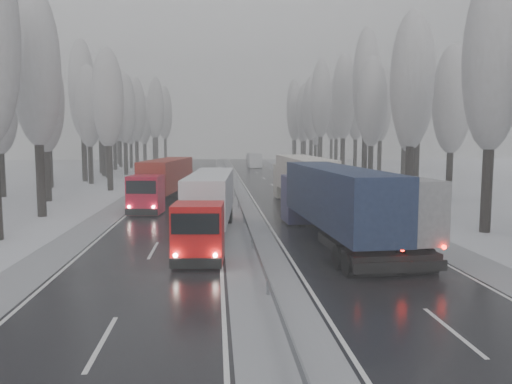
{
  "coord_description": "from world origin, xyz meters",
  "views": [
    {
      "loc": [
        -1.93,
        -14.18,
        5.88
      ],
      "look_at": [
        0.86,
        20.15,
        2.2
      ],
      "focal_mm": 35.0,
      "sensor_mm": 36.0,
      "label": 1
    }
  ],
  "objects": [
    {
      "name": "tree_63",
      "position": [
        -21.85,
        47.73,
        10.89
      ],
      "size": [
        3.6,
        3.6,
        16.88
      ],
      "color": "black",
      "rests_on": "ground"
    },
    {
      "name": "tree_24",
      "position": [
        17.9,
        51.02,
        13.19
      ],
      "size": [
        3.6,
        3.6,
        20.49
      ],
      "color": "black",
      "rests_on": "ground"
    },
    {
      "name": "tree_18",
      "position": [
        14.51,
        27.03,
        10.7
      ],
      "size": [
        3.6,
        3.6,
        16.58
      ],
      "color": "black",
      "rests_on": "ground"
    },
    {
      "name": "tree_29",
      "position": [
        23.71,
        75.95,
        11.67
      ],
      "size": [
        3.6,
        3.6,
        18.11
      ],
      "color": "black",
      "rests_on": "ground"
    },
    {
      "name": "box_truck_distant",
      "position": [
        5.9,
        87.22,
        1.55
      ],
      "size": [
        2.66,
        8.18,
        3.04
      ],
      "rotation": [
        0.0,
        0.0,
        0.02
      ],
      "color": "silver",
      "rests_on": "ground"
    },
    {
      "name": "tree_60",
      "position": [
        -17.75,
        34.2,
        9.59
      ],
      "size": [
        3.6,
        3.6,
        14.84
      ],
      "color": "black",
      "rests_on": "ground"
    },
    {
      "name": "tree_58",
      "position": [
        -15.13,
        24.57,
        11.1
      ],
      "size": [
        3.6,
        3.6,
        17.21
      ],
      "color": "black",
      "rests_on": "ground"
    },
    {
      "name": "tree_19",
      "position": [
        20.02,
        31.03,
        9.42
      ],
      "size": [
        3.6,
        3.6,
        14.57
      ],
      "color": "black",
      "rests_on": "ground"
    },
    {
      "name": "tree_73",
      "position": [
        -21.82,
        92.54,
        11.11
      ],
      "size": [
        3.6,
        3.6,
        17.22
      ],
      "color": "black",
      "rests_on": "ground"
    },
    {
      "name": "tree_35",
      "position": [
        24.94,
        100.32,
        11.77
      ],
      "size": [
        3.6,
        3.6,
        18.25
      ],
      "color": "black",
      "rests_on": "ground"
    },
    {
      "name": "tree_74",
      "position": [
        -15.07,
        99.33,
        12.67
      ],
      "size": [
        3.6,
        3.6,
        19.68
      ],
      "color": "black",
      "rests_on": "ground"
    },
    {
      "name": "shoulder_left",
      "position": [
        -10.2,
        30.0,
        0.02
      ],
      "size": [
        2.4,
        200.0,
        0.04
      ],
      "primitive_type": "cube",
      "color": "#93959B",
      "rests_on": "ground"
    },
    {
      "name": "median_slush",
      "position": [
        0.0,
        30.0,
        0.02
      ],
      "size": [
        3.0,
        200.0,
        0.04
      ],
      "primitive_type": "cube",
      "color": "#93959B",
      "rests_on": "ground"
    },
    {
      "name": "ground",
      "position": [
        0.0,
        0.0,
        0.0
      ],
      "size": [
        260.0,
        260.0,
        0.0
      ],
      "primitive_type": "plane",
      "color": "silver",
      "rests_on": "ground"
    },
    {
      "name": "tree_66",
      "position": [
        -18.16,
        62.35,
        9.84
      ],
      "size": [
        3.6,
        3.6,
        15.23
      ],
      "color": "black",
      "rests_on": "ground"
    },
    {
      "name": "tree_79",
      "position": [
        -20.33,
        119.31,
        11.01
      ],
      "size": [
        3.6,
        3.6,
        17.07
      ],
      "color": "black",
      "rests_on": "ground"
    },
    {
      "name": "tree_28",
      "position": [
        16.34,
        71.95,
        12.64
      ],
      "size": [
        3.6,
        3.6,
        19.62
      ],
      "color": "black",
      "rests_on": "ground"
    },
    {
      "name": "carriageway_right",
      "position": [
        5.25,
        30.0,
        0.01
      ],
      "size": [
        7.5,
        200.0,
        0.03
      ],
      "primitive_type": "cube",
      "color": "black",
      "rests_on": "ground"
    },
    {
      "name": "tree_31",
      "position": [
        22.48,
        85.7,
        11.97
      ],
      "size": [
        3.6,
        3.6,
        18.58
      ],
      "color": "black",
      "rests_on": "ground"
    },
    {
      "name": "tree_20",
      "position": [
        17.9,
        35.17,
        10.14
      ],
      "size": [
        3.6,
        3.6,
        15.71
      ],
      "color": "black",
      "rests_on": "ground"
    },
    {
      "name": "tree_36",
      "position": [
        17.04,
        106.16,
        13.02
      ],
      "size": [
        3.6,
        3.6,
        20.23
      ],
      "color": "black",
      "rests_on": "ground"
    },
    {
      "name": "tree_23",
      "position": [
        23.31,
        49.6,
        8.77
      ],
      "size": [
        3.6,
        3.6,
        13.55
      ],
      "color": "black",
      "rests_on": "ground"
    },
    {
      "name": "tree_21",
      "position": [
        20.12,
        39.17,
        12.0
      ],
      "size": [
        3.6,
        3.6,
        18.62
      ],
      "color": "black",
      "rests_on": "ground"
    },
    {
      "name": "shoulder_right",
      "position": [
        10.2,
        30.0,
        0.02
      ],
      "size": [
        2.4,
        200.0,
        0.04
      ],
      "primitive_type": "cube",
      "color": "#93959B",
      "rests_on": "ground"
    },
    {
      "name": "tree_77",
      "position": [
        -19.66,
        112.72,
        9.26
      ],
      "size": [
        3.6,
        3.6,
        14.32
      ],
      "color": "black",
      "rests_on": "ground"
    },
    {
      "name": "tree_68",
      "position": [
        -16.58,
        69.11,
        10.75
      ],
      "size": [
        3.6,
        3.6,
        16.65
      ],
      "color": "black",
      "rests_on": "ground"
    },
    {
      "name": "tree_39",
      "position": [
        21.55,
        120.73,
        10.45
      ],
      "size": [
        3.6,
        3.6,
        16.19
      ],
      "color": "black",
      "rests_on": "ground"
    },
    {
      "name": "tree_64",
      "position": [
        -18.26,
        52.71,
        9.96
      ],
      "size": [
        3.6,
        3.6,
        15.42
      ],
      "color": "black",
      "rests_on": "ground"
    },
    {
      "name": "tree_76",
      "position": [
        -14.05,
        108.72,
        11.95
      ],
      "size": [
        3.6,
        3.6,
        18.55
      ],
      "color": "black",
      "rests_on": "ground"
    },
    {
      "name": "tree_72",
      "position": [
        -18.93,
        88.54,
        9.76
      ],
      "size": [
        3.6,
        3.6,
        15.11
      ],
      "color": "black",
      "rests_on": "ground"
    },
    {
      "name": "tree_69",
      "position": [
        -21.42,
        73.11,
        12.46
      ],
      "size": [
        3.6,
        3.6,
        19.35
      ],
      "color": "black",
      "rests_on": "ground"
    },
    {
      "name": "tree_26",
      "position": [
        17.56,
        61.27,
        12.1
      ],
      "size": [
        3.6,
        3.6,
        18.78
      ],
      "color": "black",
      "rests_on": "ground"
    },
    {
      "name": "tree_27",
      "position": [
        24.72,
        65.27,
        11.36
      ],
      "size": [
        3.6,
        3.6,
        17.62
      ],
      "color": "black",
      "rests_on": "ground"
    },
    {
      "name": "truck_cream_box",
      "position": [
        5.33,
        27.82,
        2.55
      ],
      "size": [
        2.89,
        17.07,
        4.37
      ],
      "rotation": [
        0.0,
        0.0,
        0.01
      ],
      "color": "beige",
      "rests_on": "ground"
    },
    {
      "name": "truck_red_red",
      "position": [
        -6.5,
        31.21,
        2.34
      ],
      "size": [
        4.34,
        15.73,
        4.0
      ],
      "rotation": [
        0.0,
        0.0,
        -0.12
      ],
      "color": "#B10A22",
      "rests_on": "ground"
    },
    {
      "name": "tree_62",
      "position": [
        -13.94,
        43.73,
        10.36
      ],
      "size": [
        3.6,
        3.6,
        16.04
      ],
      "color": "black",
      "rests_on": "ground"
    },
    {
      "name": "truck_blue_box",
      "position": [
        4.47,
        13.09,
        2.54
      ],
      "size": [
        3.55,
        17.07,
        4.35
      ],
      "rotation": [
        0.0,
        0.0,
        0.05
      ],
      "color": "#222050",
      "rests_on": "ground"
    },
    {
      "name": "tree_67",
      "position": [
        -19.54,
        66.35,
        11.03
      ],
      "size": [
        3.6,
        3.6,
        17.09
      ],
      "color": "black",
      "rests_on": "ground"
    },
    {
      "name": "tree_34",
      "position": [
        15.73,
        96.32,
        11.37
      ],
      "size": [
        3.6,
        3.6,
        17.63
      ],
      "color": "black",
      "rests_on": "ground"
    },
    {
      "name": "tree_16",
      "position": [
        15.04,
        15.67,
        10.67
      ],
      "size": [
        3.6,
        3.6,
        16.53
      ],
      "color": "black",
      "rests_on": "ground"
    },
    {
      "name": "tree_37",
      "position": [
        24.02,
        110.16,
        10.56
      ],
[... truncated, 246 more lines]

